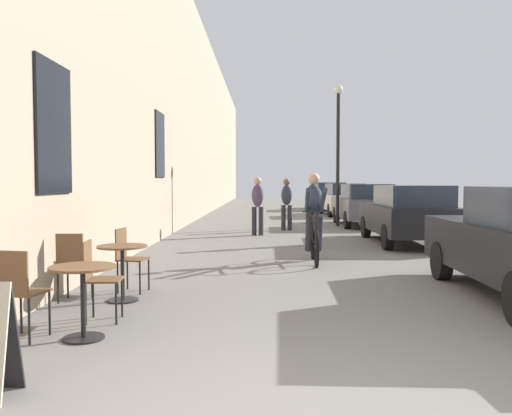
{
  "coord_description": "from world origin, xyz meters",
  "views": [
    {
      "loc": [
        -0.46,
        -3.12,
        1.53
      ],
      "look_at": [
        -0.68,
        11.7,
        0.8
      ],
      "focal_mm": 36.79,
      "sensor_mm": 36.0,
      "label": 1
    }
  ],
  "objects_px": {
    "cafe_table_near": "(83,286)",
    "pedestrian_mid": "(258,202)",
    "cafe_chair_near_toward_street": "(97,275)",
    "pedestrian_far": "(287,201)",
    "cafe_table_mid": "(122,261)",
    "parked_car_third": "(364,204)",
    "cafe_chair_mid_toward_street": "(73,262)",
    "parked_car_fifth": "(328,195)",
    "street_lamp": "(338,137)",
    "cafe_chair_mid_toward_wall": "(128,255)",
    "parked_car_second": "(408,214)",
    "cafe_chair_near_toward_wall": "(19,288)",
    "pedestrian_near": "(313,206)",
    "cyclist_on_bicycle": "(314,220)",
    "parked_car_fourth": "(343,199)"
  },
  "relations": [
    {
      "from": "pedestrian_near",
      "to": "parked_car_third",
      "type": "xyz_separation_m",
      "value": [
        2.34,
        5.7,
        -0.2
      ]
    },
    {
      "from": "cafe_chair_near_toward_street",
      "to": "pedestrian_far",
      "type": "height_order",
      "value": "pedestrian_far"
    },
    {
      "from": "cafe_chair_near_toward_street",
      "to": "pedestrian_far",
      "type": "relative_size",
      "value": 0.54
    },
    {
      "from": "cafe_table_near",
      "to": "parked_car_fifth",
      "type": "bearing_deg",
      "value": 77.57
    },
    {
      "from": "cafe_chair_mid_toward_wall",
      "to": "parked_car_third",
      "type": "relative_size",
      "value": 0.22
    },
    {
      "from": "pedestrian_far",
      "to": "parked_car_fourth",
      "type": "xyz_separation_m",
      "value": [
        2.92,
        7.55,
        -0.16
      ]
    },
    {
      "from": "cafe_table_mid",
      "to": "pedestrian_near",
      "type": "bearing_deg",
      "value": 63.67
    },
    {
      "from": "cafe_table_near",
      "to": "cafe_chair_mid_toward_wall",
      "type": "xyz_separation_m",
      "value": [
        -0.14,
        2.22,
        -0.0
      ]
    },
    {
      "from": "cafe_chair_mid_toward_wall",
      "to": "pedestrian_mid",
      "type": "xyz_separation_m",
      "value": [
        1.72,
        7.84,
        0.43
      ]
    },
    {
      "from": "pedestrian_near",
      "to": "cafe_chair_mid_toward_street",
      "type": "bearing_deg",
      "value": -120.47
    },
    {
      "from": "parked_car_fifth",
      "to": "cafe_table_near",
      "type": "bearing_deg",
      "value": -102.43
    },
    {
      "from": "cafe_chair_near_toward_wall",
      "to": "cafe_chair_mid_toward_wall",
      "type": "distance_m",
      "value": 2.34
    },
    {
      "from": "cafe_chair_mid_toward_wall",
      "to": "cyclist_on_bicycle",
      "type": "bearing_deg",
      "value": 44.5
    },
    {
      "from": "cafe_table_near",
      "to": "cafe_chair_near_toward_wall",
      "type": "distance_m",
      "value": 0.59
    },
    {
      "from": "cafe_table_mid",
      "to": "parked_car_fourth",
      "type": "bearing_deg",
      "value": 72.67
    },
    {
      "from": "cafe_chair_mid_toward_wall",
      "to": "parked_car_fifth",
      "type": "distance_m",
      "value": 23.0
    },
    {
      "from": "cafe_chair_near_toward_wall",
      "to": "parked_car_fifth",
      "type": "relative_size",
      "value": 0.21
    },
    {
      "from": "pedestrian_far",
      "to": "pedestrian_mid",
      "type": "bearing_deg",
      "value": -120.05
    },
    {
      "from": "pedestrian_mid",
      "to": "pedestrian_far",
      "type": "distance_m",
      "value": 1.81
    },
    {
      "from": "cafe_table_mid",
      "to": "cafe_chair_mid_toward_wall",
      "type": "height_order",
      "value": "cafe_chair_mid_toward_wall"
    },
    {
      "from": "cafe_table_near",
      "to": "pedestrian_near",
      "type": "height_order",
      "value": "pedestrian_near"
    },
    {
      "from": "pedestrian_near",
      "to": "street_lamp",
      "type": "xyz_separation_m",
      "value": [
        1.38,
        5.54,
        2.15
      ]
    },
    {
      "from": "cafe_chair_mid_toward_wall",
      "to": "parked_car_third",
      "type": "bearing_deg",
      "value": 64.17
    },
    {
      "from": "cafe_table_near",
      "to": "pedestrian_far",
      "type": "bearing_deg",
      "value": 77.92
    },
    {
      "from": "cafe_chair_mid_toward_street",
      "to": "cafe_chair_near_toward_street",
      "type": "bearing_deg",
      "value": -56.41
    },
    {
      "from": "cyclist_on_bicycle",
      "to": "street_lamp",
      "type": "distance_m",
      "value": 8.71
    },
    {
      "from": "pedestrian_mid",
      "to": "parked_car_third",
      "type": "xyz_separation_m",
      "value": [
        3.72,
        3.39,
        -0.19
      ]
    },
    {
      "from": "cafe_table_mid",
      "to": "parked_car_third",
      "type": "distance_m",
      "value": 12.97
    },
    {
      "from": "cyclist_on_bicycle",
      "to": "parked_car_fifth",
      "type": "distance_m",
      "value": 19.69
    },
    {
      "from": "parked_car_third",
      "to": "parked_car_fourth",
      "type": "bearing_deg",
      "value": 88.9
    },
    {
      "from": "cafe_chair_near_toward_wall",
      "to": "pedestrian_far",
      "type": "distance_m",
      "value": 12.1
    },
    {
      "from": "cafe_chair_near_toward_wall",
      "to": "cyclist_on_bicycle",
      "type": "bearing_deg",
      "value": 56.99
    },
    {
      "from": "cafe_table_near",
      "to": "parked_car_fourth",
      "type": "xyz_separation_m",
      "value": [
        5.41,
        19.18,
        0.25
      ]
    },
    {
      "from": "cafe_chair_near_toward_wall",
      "to": "pedestrian_near",
      "type": "relative_size",
      "value": 0.52
    },
    {
      "from": "cafe_chair_mid_toward_street",
      "to": "cafe_chair_mid_toward_wall",
      "type": "bearing_deg",
      "value": 50.29
    },
    {
      "from": "cafe_table_mid",
      "to": "pedestrian_far",
      "type": "relative_size",
      "value": 0.44
    },
    {
      "from": "cafe_chair_mid_toward_street",
      "to": "cafe_table_near",
      "type": "bearing_deg",
      "value": -66.74
    },
    {
      "from": "parked_car_fourth",
      "to": "cafe_table_near",
      "type": "bearing_deg",
      "value": -105.76
    },
    {
      "from": "parked_car_second",
      "to": "parked_car_third",
      "type": "bearing_deg",
      "value": 90.52
    },
    {
      "from": "cafe_table_near",
      "to": "pedestrian_mid",
      "type": "height_order",
      "value": "pedestrian_mid"
    },
    {
      "from": "cafe_chair_near_toward_street",
      "to": "cafe_table_mid",
      "type": "bearing_deg",
      "value": 89.07
    },
    {
      "from": "cafe_table_mid",
      "to": "parked_car_third",
      "type": "xyz_separation_m",
      "value": [
        5.36,
        11.8,
        0.24
      ]
    },
    {
      "from": "parked_car_second",
      "to": "parked_car_fourth",
      "type": "height_order",
      "value": "parked_car_fourth"
    },
    {
      "from": "cafe_table_near",
      "to": "cafe_chair_mid_toward_wall",
      "type": "bearing_deg",
      "value": 93.48
    },
    {
      "from": "cafe_chair_near_toward_street",
      "to": "parked_car_fourth",
      "type": "bearing_deg",
      "value": 73.49
    },
    {
      "from": "cafe_table_near",
      "to": "cyclist_on_bicycle",
      "type": "distance_m",
      "value": 5.74
    },
    {
      "from": "cafe_chair_mid_toward_street",
      "to": "street_lamp",
      "type": "xyz_separation_m",
      "value": [
        5.01,
        11.71,
        2.59
      ]
    },
    {
      "from": "cafe_table_mid",
      "to": "pedestrian_mid",
      "type": "bearing_deg",
      "value": 78.95
    },
    {
      "from": "cafe_chair_near_toward_street",
      "to": "cafe_chair_mid_toward_street",
      "type": "bearing_deg",
      "value": 123.59
    },
    {
      "from": "parked_car_second",
      "to": "parked_car_fifth",
      "type": "distance_m",
      "value": 16.5
    }
  ]
}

